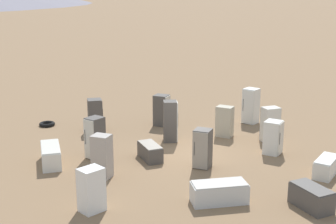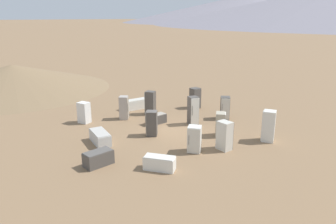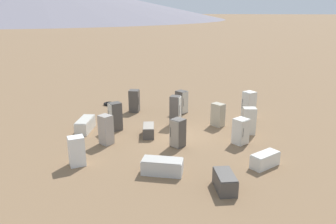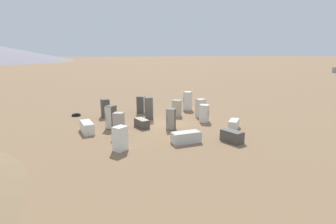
% 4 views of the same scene
% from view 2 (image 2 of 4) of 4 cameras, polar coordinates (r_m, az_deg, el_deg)
% --- Properties ---
extents(ground_plane, '(1000.00, 1000.00, 0.00)m').
position_cam_2_polar(ground_plane, '(21.47, 0.23, -3.11)').
color(ground_plane, '#846647').
extents(mountain_ridge_1, '(225.87, 225.87, 24.31)m').
position_cam_2_polar(mountain_ridge_1, '(329.09, 12.90, 17.11)').
color(mountain_ridge_1, gray).
rests_on(mountain_ridge_1, ground_plane).
extents(dirt_mound, '(18.94, 18.94, 2.49)m').
position_cam_2_polar(dirt_mound, '(36.34, -25.40, 5.51)').
color(dirt_mound, '#7F6647').
rests_on(dirt_mound, ground_plane).
extents(discarded_fridge_0, '(1.55, 1.49, 0.69)m').
position_cam_2_polar(discarded_fridge_0, '(16.05, -1.49, -8.88)').
color(discarded_fridge_0, silver).
rests_on(discarded_fridge_0, ground_plane).
extents(discarded_fridge_1, '(0.92, 0.95, 1.49)m').
position_cam_2_polar(discarded_fridge_1, '(20.47, 9.13, -2.13)').
color(discarded_fridge_1, '#B2A88E').
rests_on(discarded_fridge_1, ground_plane).
extents(discarded_fridge_2, '(1.59, 1.12, 0.75)m').
position_cam_2_polar(discarded_fridge_2, '(16.85, -12.03, -7.88)').
color(discarded_fridge_2, '#4C4742').
rests_on(discarded_fridge_2, ground_plane).
extents(discarded_fridge_3, '(0.76, 0.86, 1.64)m').
position_cam_2_polar(discarded_fridge_3, '(18.43, 9.84, -4.07)').
color(discarded_fridge_3, beige).
rests_on(discarded_fridge_3, ground_plane).
extents(discarded_fridge_4, '(0.75, 0.77, 1.63)m').
position_cam_2_polar(discarded_fridge_4, '(26.38, 4.75, 2.45)').
color(discarded_fridge_4, '#4C4742').
rests_on(discarded_fridge_4, ground_plane).
extents(discarded_fridge_5, '(0.94, 0.96, 1.46)m').
position_cam_2_polar(discarded_fridge_5, '(23.40, -14.40, -0.09)').
color(discarded_fridge_5, white).
rests_on(discarded_fridge_5, ground_plane).
extents(discarded_fridge_6, '(1.00, 1.00, 1.87)m').
position_cam_2_polar(discarded_fridge_6, '(20.22, 17.10, -2.34)').
color(discarded_fridge_6, silver).
rests_on(discarded_fridge_6, ground_plane).
extents(discarded_fridge_7, '(1.52, 0.97, 0.66)m').
position_cam_2_polar(discarded_fridge_7, '(22.60, -2.08, -1.22)').
color(discarded_fridge_7, '#4C4742').
rests_on(discarded_fridge_7, ground_plane).
extents(discarded_fridge_8, '(0.85, 0.87, 1.67)m').
position_cam_2_polar(discarded_fridge_8, '(23.68, -7.67, 0.75)').
color(discarded_fridge_8, '#A89E93').
rests_on(discarded_fridge_8, ground_plane).
extents(discarded_fridge_9, '(0.93, 0.96, 1.62)m').
position_cam_2_polar(discarded_fridge_9, '(23.87, 9.89, 0.72)').
color(discarded_fridge_9, '#4C4742').
rests_on(discarded_fridge_9, ground_plane).
extents(discarded_fridge_10, '(0.86, 1.89, 0.71)m').
position_cam_2_polar(discarded_fridge_10, '(19.61, -11.74, -4.34)').
color(discarded_fridge_10, silver).
rests_on(discarded_fridge_10, ground_plane).
extents(discarded_fridge_11, '(0.92, 0.92, 1.76)m').
position_cam_2_polar(discarded_fridge_11, '(24.64, -3.10, 1.62)').
color(discarded_fridge_11, '#4C4742').
rests_on(discarded_fridge_11, ground_plane).
extents(discarded_fridge_12, '(0.90, 0.89, 1.57)m').
position_cam_2_polar(discarded_fridge_12, '(20.30, -2.86, -1.98)').
color(discarded_fridge_12, '#4C4742').
rests_on(discarded_fridge_12, ground_plane).
extents(discarded_fridge_13, '(2.00, 0.97, 0.77)m').
position_cam_2_polar(discarded_fridge_13, '(26.20, -5.66, 1.36)').
color(discarded_fridge_13, silver).
rests_on(discarded_fridge_13, ground_plane).
extents(discarded_fridge_14, '(0.67, 0.70, 1.94)m').
position_cam_2_polar(discarded_fridge_14, '(22.37, 4.41, 0.26)').
color(discarded_fridge_14, '#4C4742').
rests_on(discarded_fridge_14, ground_plane).
extents(discarded_fridge_15, '(0.98, 0.98, 1.46)m').
position_cam_2_polar(discarded_fridge_15, '(17.96, 4.61, -4.73)').
color(discarded_fridge_15, silver).
rests_on(discarded_fridge_15, ground_plane).
extents(scrap_tire, '(0.81, 0.81, 0.19)m').
position_cam_2_polar(scrap_tire, '(29.28, 4.32, 2.43)').
color(scrap_tire, black).
rests_on(scrap_tire, ground_plane).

